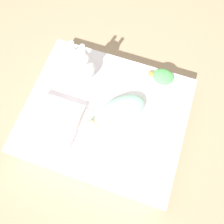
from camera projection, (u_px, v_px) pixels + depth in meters
The scene contains 7 objects.
ground_plane at pixel (106, 122), 1.81m from camera, with size 12.00×12.00×0.00m, color #9E8466.
bed_mattress at pixel (105, 118), 1.71m from camera, with size 1.19×0.99×0.21m.
burp_cloth at pixel (90, 123), 1.58m from camera, with size 0.21×0.16×0.02m.
swaddled_baby at pixel (117, 113), 1.55m from camera, with size 0.42×0.43×0.13m.
pillow at pixel (56, 120), 1.56m from camera, with size 0.33×0.31×0.07m.
bunny_plush at pixel (82, 64), 1.59m from camera, with size 0.19×0.19×0.37m.
turtle_plush at pixel (162, 77), 1.68m from camera, with size 0.20×0.13×0.07m.
Camera 1 is at (-0.22, 0.47, 1.74)m, focal length 35.00 mm.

